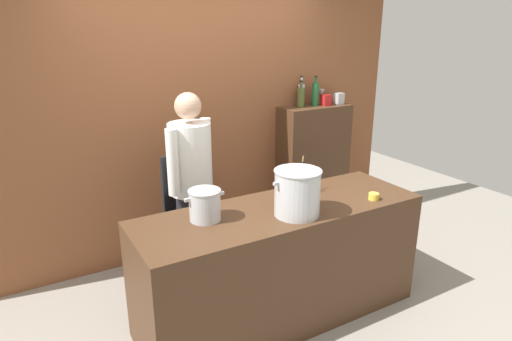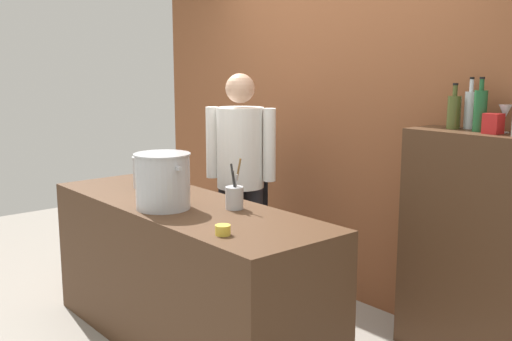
{
  "view_description": "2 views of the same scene",
  "coord_description": "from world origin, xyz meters",
  "views": [
    {
      "loc": [
        -1.63,
        -2.44,
        2.15
      ],
      "look_at": [
        0.03,
        0.41,
        1.06
      ],
      "focal_mm": 31.06,
      "sensor_mm": 36.0,
      "label": 1
    },
    {
      "loc": [
        2.93,
        -1.89,
        1.73
      ],
      "look_at": [
        0.18,
        0.43,
        1.08
      ],
      "focal_mm": 41.59,
      "sensor_mm": 36.0,
      "label": 2
    }
  ],
  "objects": [
    {
      "name": "brick_back_panel",
      "position": [
        0.0,
        1.4,
        1.5
      ],
      "size": [
        4.4,
        0.1,
        3.0
      ],
      "primitive_type": "cube",
      "color": "brown",
      "rests_on": "ground_plane"
    },
    {
      "name": "utensil_crock",
      "position": [
        0.31,
        0.16,
        0.97
      ],
      "size": [
        0.1,
        0.1,
        0.29
      ],
      "color": "#B7BABF",
      "rests_on": "prep_counter"
    },
    {
      "name": "wine_bottle_green",
      "position": [
        1.2,
        1.21,
        1.47
      ],
      "size": [
        0.07,
        0.07,
        0.3
      ],
      "color": "#1E592D",
      "rests_on": "bar_cabinet"
    },
    {
      "name": "butter_jar",
      "position": [
        0.69,
        -0.21,
        0.93
      ],
      "size": [
        0.08,
        0.08,
        0.05
      ],
      "primitive_type": "cylinder",
      "color": "yellow",
      "rests_on": "prep_counter"
    },
    {
      "name": "wine_bottle_olive",
      "position": [
        1.03,
        1.22,
        1.45
      ],
      "size": [
        0.08,
        0.08,
        0.27
      ],
      "color": "#475123",
      "rests_on": "bar_cabinet"
    },
    {
      "name": "stockpot_small",
      "position": [
        -0.55,
        0.09,
        1.01
      ],
      "size": [
        0.28,
        0.22,
        0.21
      ],
      "color": "#B7BABF",
      "rests_on": "prep_counter"
    },
    {
      "name": "prep_counter",
      "position": [
        0.0,
        0.0,
        0.45
      ],
      "size": [
        2.14,
        0.7,
        0.9
      ],
      "primitive_type": "cube",
      "color": "#472D1C",
      "rests_on": "ground_plane"
    },
    {
      "name": "stockpot_large",
      "position": [
        0.03,
        -0.15,
        1.06
      ],
      "size": [
        0.39,
        0.33,
        0.32
      ],
      "color": "#B7BABF",
      "rests_on": "prep_counter"
    },
    {
      "name": "spice_tin_red",
      "position": [
        1.31,
        1.16,
        1.41
      ],
      "size": [
        0.09,
        0.09,
        0.11
      ],
      "primitive_type": "cube",
      "color": "red",
      "rests_on": "bar_cabinet"
    },
    {
      "name": "bar_cabinet",
      "position": [
        1.19,
        1.19,
        0.68
      ],
      "size": [
        0.76,
        0.32,
        1.35
      ],
      "primitive_type": "cube",
      "color": "#472D1C",
      "rests_on": "ground_plane"
    },
    {
      "name": "wine_bottle_clear",
      "position": [
        1.09,
        1.3,
        1.47
      ],
      "size": [
        0.07,
        0.07,
        0.3
      ],
      "color": "silver",
      "rests_on": "bar_cabinet"
    },
    {
      "name": "wine_glass_tall",
      "position": [
        1.32,
        1.26,
        1.46
      ],
      "size": [
        0.07,
        0.07,
        0.16
      ],
      "color": "silver",
      "rests_on": "bar_cabinet"
    },
    {
      "name": "chef",
      "position": [
        -0.38,
        0.75,
        0.96
      ],
      "size": [
        0.47,
        0.41,
        1.66
      ],
      "rotation": [
        0.0,
        0.0,
        3.69
      ],
      "color": "black",
      "rests_on": "ground_plane"
    }
  ]
}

